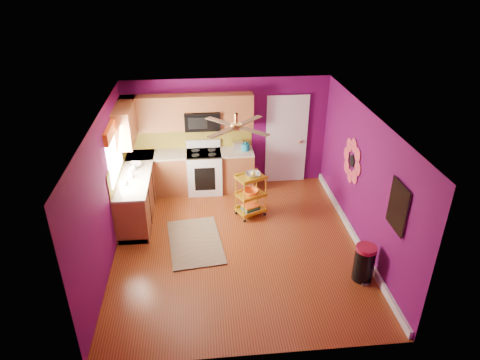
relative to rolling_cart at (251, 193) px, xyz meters
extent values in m
plane|color=#66290F|center=(-0.37, -1.01, -0.51)|extent=(5.00, 5.00, 0.00)
cube|color=#5C0A4E|center=(-0.37, 1.49, 0.74)|extent=(4.50, 0.04, 2.50)
cube|color=#5C0A4E|center=(-0.37, -3.51, 0.74)|extent=(4.50, 0.04, 2.50)
cube|color=#5C0A4E|center=(-2.62, -1.01, 0.74)|extent=(0.04, 5.00, 2.50)
cube|color=#5C0A4E|center=(1.88, -1.01, 0.74)|extent=(0.04, 5.00, 2.50)
cube|color=silver|center=(-0.37, -1.01, 1.99)|extent=(4.50, 5.00, 0.04)
cube|color=white|center=(1.85, -1.01, -0.44)|extent=(0.05, 4.90, 0.14)
cube|color=brown|center=(-2.32, 0.34, -0.06)|extent=(0.60, 2.30, 0.90)
cube|color=brown|center=(-1.22, 1.19, -0.06)|extent=(2.80, 0.60, 0.90)
cube|color=beige|center=(-2.32, 0.34, 0.41)|extent=(0.63, 2.30, 0.04)
cube|color=beige|center=(-1.22, 1.19, 0.41)|extent=(2.80, 0.63, 0.04)
cube|color=black|center=(-2.32, 0.34, -0.46)|extent=(0.54, 2.30, 0.10)
cube|color=black|center=(-1.22, 1.19, -0.46)|extent=(2.80, 0.54, 0.10)
cube|color=white|center=(-0.92, 1.16, -0.05)|extent=(0.76, 0.66, 0.92)
cube|color=black|center=(-0.92, 1.16, 0.41)|extent=(0.76, 0.62, 0.03)
cube|color=white|center=(-0.92, 1.44, 0.53)|extent=(0.76, 0.06, 0.18)
cube|color=black|center=(-0.92, 0.83, -0.06)|extent=(0.45, 0.02, 0.55)
cube|color=brown|center=(-1.96, 1.32, 1.31)|extent=(1.32, 0.33, 0.75)
cube|color=brown|center=(-0.18, 1.32, 1.31)|extent=(0.72, 0.33, 0.75)
cube|color=brown|center=(-0.92, 1.32, 1.52)|extent=(0.76, 0.33, 0.34)
cube|color=brown|center=(-2.45, 0.84, 1.31)|extent=(0.33, 1.30, 0.75)
cube|color=black|center=(-0.92, 1.29, 1.14)|extent=(0.76, 0.38, 0.40)
cube|color=olive|center=(-1.22, 1.48, 0.68)|extent=(2.80, 0.01, 0.51)
cube|color=olive|center=(-2.61, 0.34, 0.68)|extent=(0.01, 2.30, 0.51)
cube|color=white|center=(-2.60, 0.04, 1.04)|extent=(0.03, 1.20, 1.00)
cube|color=orange|center=(-2.57, 0.04, 1.51)|extent=(0.08, 1.35, 0.22)
cube|color=white|center=(0.98, 1.46, 0.51)|extent=(0.85, 0.04, 2.05)
cube|color=white|center=(0.98, 1.44, 0.51)|extent=(0.95, 0.02, 2.15)
sphere|color=#BF8C3F|center=(1.30, 1.41, 0.49)|extent=(0.07, 0.07, 0.07)
cylinder|color=black|center=(1.86, -0.41, 0.84)|extent=(0.01, 0.24, 0.24)
cube|color=#19A89D|center=(1.86, -2.41, 1.04)|extent=(0.03, 0.52, 0.72)
cube|color=black|center=(1.85, -2.41, 1.04)|extent=(0.01, 0.56, 0.76)
cylinder|color=#BF8C3F|center=(-0.37, -0.81, 1.91)|extent=(0.06, 0.06, 0.16)
cylinder|color=#BF8C3F|center=(-0.37, -0.81, 1.77)|extent=(0.20, 0.20, 0.08)
cube|color=#4C2D19|center=(-0.10, -0.54, 1.77)|extent=(0.47, 0.47, 0.01)
cube|color=#4C2D19|center=(-0.64, -0.54, 1.77)|extent=(0.47, 0.47, 0.01)
cube|color=#4C2D19|center=(-0.64, -1.08, 1.77)|extent=(0.47, 0.47, 0.01)
cube|color=#4C2D19|center=(-0.10, -1.08, 1.77)|extent=(0.47, 0.47, 0.01)
cube|color=black|center=(-1.16, -0.86, -0.50)|extent=(1.13, 1.65, 0.02)
cylinder|color=gold|center=(-0.16, -0.26, -0.05)|extent=(0.02, 0.02, 0.86)
cylinder|color=gold|center=(0.29, -0.06, -0.05)|extent=(0.02, 0.02, 0.86)
cylinder|color=gold|center=(-0.30, 0.05, -0.05)|extent=(0.02, 0.02, 0.86)
cylinder|color=gold|center=(0.14, 0.26, -0.05)|extent=(0.02, 0.02, 0.86)
sphere|color=black|center=(-0.16, -0.26, -0.48)|extent=(0.06, 0.06, 0.06)
sphere|color=black|center=(0.29, -0.06, -0.48)|extent=(0.06, 0.06, 0.06)
sphere|color=black|center=(-0.30, 0.05, -0.48)|extent=(0.06, 0.06, 0.06)
sphere|color=black|center=(0.14, 0.26, -0.48)|extent=(0.06, 0.06, 0.06)
cube|color=gold|center=(-0.01, 0.00, 0.36)|extent=(0.67, 0.60, 0.03)
cube|color=gold|center=(-0.01, 0.00, -0.03)|extent=(0.67, 0.60, 0.03)
cube|color=gold|center=(-0.01, 0.00, -0.39)|extent=(0.67, 0.60, 0.03)
imported|color=beige|center=(0.04, 0.02, 0.41)|extent=(0.40, 0.40, 0.07)
sphere|color=yellow|center=(0.04, 0.02, 0.44)|extent=(0.10, 0.10, 0.10)
imported|color=orange|center=(-0.01, 0.00, 0.03)|extent=(0.42, 0.42, 0.10)
cube|color=navy|center=(-0.01, 0.00, -0.36)|extent=(0.39, 0.35, 0.04)
cube|color=#267233|center=(-0.01, 0.00, -0.32)|extent=(0.39, 0.35, 0.04)
cube|color=orange|center=(-0.01, 0.00, -0.29)|extent=(0.39, 0.35, 0.03)
cylinder|color=black|center=(1.61, -2.15, -0.23)|extent=(0.38, 0.38, 0.58)
cylinder|color=#A41733|center=(1.61, -2.15, 0.10)|extent=(0.34, 0.34, 0.07)
cube|color=beige|center=(1.61, -2.32, -0.50)|extent=(0.12, 0.07, 0.03)
cylinder|color=#126F8D|center=(0.01, 1.20, 0.51)|extent=(0.18, 0.18, 0.16)
sphere|color=#126F8D|center=(0.01, 1.20, 0.61)|extent=(0.06, 0.06, 0.06)
cube|color=beige|center=(-0.14, 1.28, 0.52)|extent=(0.22, 0.15, 0.18)
imported|color=#EA3F72|center=(-2.37, 0.09, 0.53)|extent=(0.09, 0.10, 0.21)
imported|color=white|center=(-2.35, 0.42, 0.50)|extent=(0.12, 0.12, 0.15)
imported|color=white|center=(-2.34, 0.60, 0.46)|extent=(0.27, 0.27, 0.07)
imported|color=white|center=(-2.45, -0.19, 0.48)|extent=(0.14, 0.14, 0.11)
camera|label=1|loc=(-0.96, -7.49, 4.30)|focal=32.00mm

